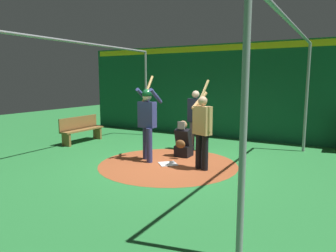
{
  "coord_description": "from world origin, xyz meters",
  "views": [
    {
      "loc": [
        6.44,
        3.65,
        2.06
      ],
      "look_at": [
        0.0,
        0.0,
        0.95
      ],
      "focal_mm": 33.24,
      "sensor_mm": 36.0,
      "label": 1
    }
  ],
  "objects_px": {
    "batter": "(147,117)",
    "umpire": "(195,117)",
    "bench": "(81,129)",
    "catcher": "(183,143)",
    "home_plate": "(168,164)",
    "visitor": "(202,127)"
  },
  "relations": [
    {
      "from": "batter",
      "to": "umpire",
      "type": "height_order",
      "value": "batter"
    },
    {
      "from": "umpire",
      "to": "bench",
      "type": "height_order",
      "value": "umpire"
    },
    {
      "from": "catcher",
      "to": "batter",
      "type": "bearing_deg",
      "value": -36.4
    },
    {
      "from": "bench",
      "to": "batter",
      "type": "bearing_deg",
      "value": 74.34
    },
    {
      "from": "catcher",
      "to": "umpire",
      "type": "xyz_separation_m",
      "value": [
        -0.84,
        -0.03,
        0.6
      ]
    },
    {
      "from": "umpire",
      "to": "home_plate",
      "type": "bearing_deg",
      "value": 1.96
    },
    {
      "from": "home_plate",
      "to": "catcher",
      "type": "bearing_deg",
      "value": -178.39
    },
    {
      "from": "visitor",
      "to": "bench",
      "type": "bearing_deg",
      "value": -80.04
    },
    {
      "from": "home_plate",
      "to": "bench",
      "type": "xyz_separation_m",
      "value": [
        -0.95,
        -3.83,
        0.43
      ]
    },
    {
      "from": "batter",
      "to": "visitor",
      "type": "bearing_deg",
      "value": 88.76
    },
    {
      "from": "home_plate",
      "to": "visitor",
      "type": "distance_m",
      "value": 1.31
    },
    {
      "from": "catcher",
      "to": "bench",
      "type": "xyz_separation_m",
      "value": [
        -0.08,
        -3.81,
        0.06
      ]
    },
    {
      "from": "umpire",
      "to": "visitor",
      "type": "bearing_deg",
      "value": 29.22
    },
    {
      "from": "batter",
      "to": "catcher",
      "type": "relative_size",
      "value": 2.2
    },
    {
      "from": "home_plate",
      "to": "batter",
      "type": "height_order",
      "value": "batter"
    },
    {
      "from": "home_plate",
      "to": "bench",
      "type": "bearing_deg",
      "value": -103.94
    },
    {
      "from": "home_plate",
      "to": "catcher",
      "type": "relative_size",
      "value": 0.43
    },
    {
      "from": "batter",
      "to": "visitor",
      "type": "distance_m",
      "value": 1.52
    },
    {
      "from": "catcher",
      "to": "visitor",
      "type": "xyz_separation_m",
      "value": [
        0.85,
        0.91,
        0.59
      ]
    },
    {
      "from": "visitor",
      "to": "home_plate",
      "type": "bearing_deg",
      "value": -67.54
    },
    {
      "from": "batter",
      "to": "visitor",
      "type": "relative_size",
      "value": 1.05
    },
    {
      "from": "catcher",
      "to": "umpire",
      "type": "height_order",
      "value": "umpire"
    }
  ]
}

